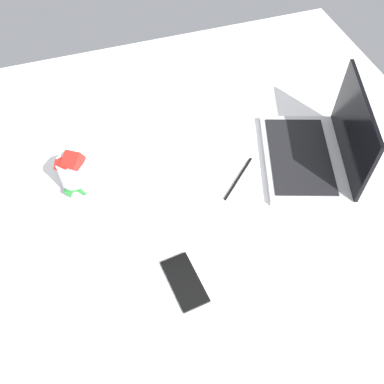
% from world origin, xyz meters
% --- Properties ---
extents(bed_mattress, '(1.80, 1.40, 0.18)m').
position_xyz_m(bed_mattress, '(0.00, 0.00, 0.09)').
color(bed_mattress, white).
rests_on(bed_mattress, ground).
extents(laptop, '(0.39, 0.32, 0.23)m').
position_xyz_m(laptop, '(-0.17, 0.28, 0.22)').
color(laptop, '#B7BABC').
rests_on(laptop, bed_mattress).
extents(snack_cup, '(0.09, 0.10, 0.14)m').
position_xyz_m(snack_cup, '(-0.28, -0.38, 0.24)').
color(snack_cup, silver).
rests_on(snack_cup, bed_mattress).
extents(cell_phone, '(0.15, 0.08, 0.01)m').
position_xyz_m(cell_phone, '(0.08, -0.19, 0.18)').
color(cell_phone, black).
rests_on(cell_phone, bed_mattress).
extents(charger_cable, '(0.12, 0.13, 0.01)m').
position_xyz_m(charger_cable, '(-0.17, 0.05, 0.18)').
color(charger_cable, black).
rests_on(charger_cable, bed_mattress).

